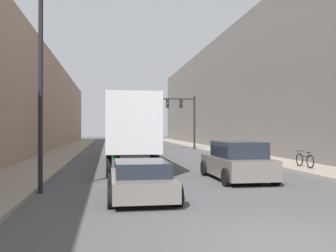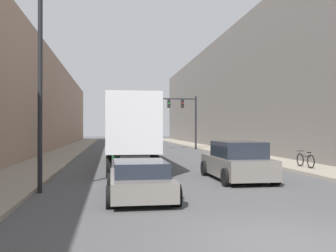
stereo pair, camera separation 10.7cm
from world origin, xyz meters
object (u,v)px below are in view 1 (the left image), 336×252
at_px(traffic_signal_gantry, 179,111).
at_px(street_lamp, 41,61).
at_px(semi_truck, 127,129).
at_px(suv_car, 237,162).
at_px(parked_bicycle, 305,160).
at_px(sedan_car, 141,180).

bearing_deg(traffic_signal_gantry, street_lamp, -110.80).
bearing_deg(semi_truck, traffic_signal_gantry, 68.65).
height_order(semi_truck, suv_car, semi_truck).
bearing_deg(semi_truck, street_lamp, -109.84).
height_order(traffic_signal_gantry, parked_bicycle, traffic_signal_gantry).
relative_size(sedan_car, suv_car, 0.93).
height_order(semi_truck, street_lamp, street_lamp).
bearing_deg(semi_truck, parked_bicycle, -24.36).
distance_m(street_lamp, parked_bicycle, 14.30).
bearing_deg(suv_car, street_lamp, -165.03).
distance_m(semi_truck, sedan_car, 10.97).
distance_m(sedan_car, suv_car, 5.66).
height_order(sedan_car, street_lamp, street_lamp).
bearing_deg(parked_bicycle, street_lamp, -157.55).
xyz_separation_m(suv_car, traffic_signal_gantry, (1.96, 23.56, 3.27)).
bearing_deg(traffic_signal_gantry, suv_car, -94.75).
height_order(street_lamp, parked_bicycle, street_lamp).
relative_size(suv_car, traffic_signal_gantry, 0.78).
distance_m(suv_car, street_lamp, 8.88).
relative_size(semi_truck, sedan_car, 3.21).
bearing_deg(sedan_car, suv_car, 38.07).
bearing_deg(street_lamp, semi_truck, 70.16).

